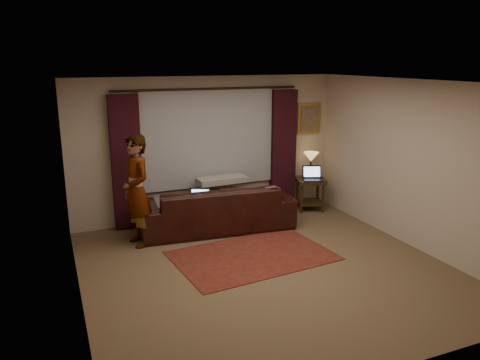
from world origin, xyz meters
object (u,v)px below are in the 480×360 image
Objects in this scene: end_table at (310,194)px; tiffany_lamp at (311,164)px; sofa at (216,199)px; laptop_table at (313,174)px; laptop_sofa at (199,198)px; person at (137,191)px.

tiffany_lamp is at bearing 59.76° from end_table.
sofa is at bearing -171.47° from end_table.
tiffany_lamp reaches higher than sofa.
sofa is 2.06m from laptop_table.
laptop_sofa is 2.43m from laptop_table.
person is at bearing -171.45° from end_table.
sofa is 2.24m from tiffany_lamp.
sofa is 6.71× the size of laptop_table.
person is (-3.55, -0.68, 0.02)m from tiffany_lamp.
end_table is 3.54m from person.
person is at bearing -169.20° from tiffany_lamp.
laptop_table is 0.22× the size of person.
person reaches higher than tiffany_lamp.
end_table is (2.07, 0.31, -0.22)m from sofa.
sofa is 1.48× the size of person.
end_table is at bearing -120.24° from tiffany_lamp.
end_table is at bearing 86.10° from person.
laptop_sofa is 2.50m from end_table.
laptop_sofa is at bearing -165.56° from tiffany_lamp.
sofa is at bearing 86.13° from person.
laptop_sofa is 0.75× the size of tiffany_lamp.
laptop_table is at bearing 33.06° from laptop_sofa.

